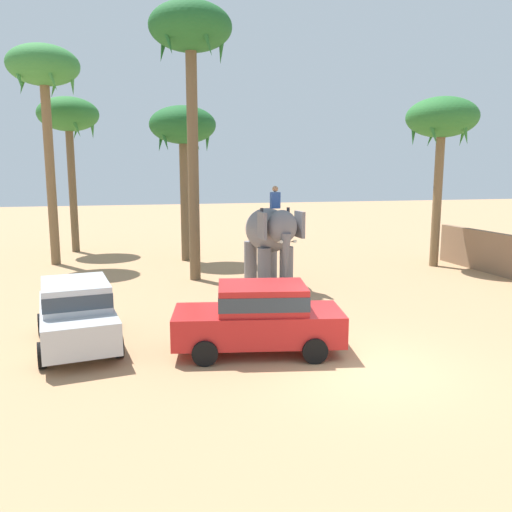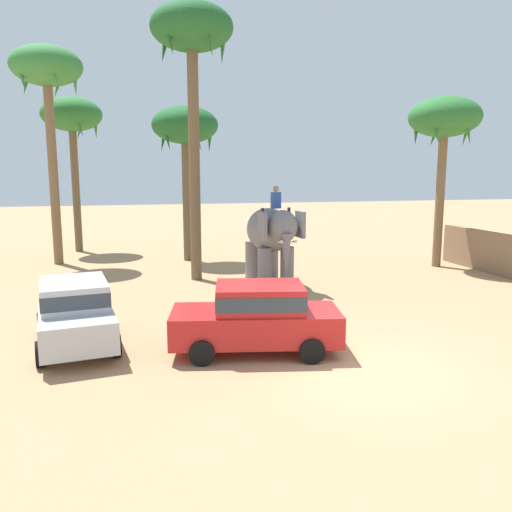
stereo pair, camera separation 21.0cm
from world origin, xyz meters
TOP-DOWN VIEW (x-y plane):
  - ground_plane at (0.00, 0.00)m, footprint 120.00×120.00m
  - car_sedan_foreground at (-1.96, 1.57)m, footprint 4.35×2.47m
  - car_parked_far_side at (-6.33, 3.16)m, footprint 2.30×4.30m
  - elephant_with_mahout at (0.39, 8.69)m, footprint 1.71×3.90m
  - palm_tree_behind_elephant at (-7.67, 19.57)m, footprint 3.20×3.20m
  - palm_tree_near_hut at (-2.11, 15.19)m, footprint 3.20×3.20m
  - palm_tree_left_of_road at (-8.27, 15.70)m, footprint 3.20×3.20m
  - palm_tree_far_back at (9.05, 10.68)m, footprint 3.20×3.20m
  - palm_tree_leaning_seaward at (-2.28, 10.50)m, footprint 3.20×3.20m

SIDE VIEW (x-z plane):
  - ground_plane at x=0.00m, z-range 0.00..0.00m
  - car_sedan_foreground at x=-1.96m, z-range 0.08..1.78m
  - car_parked_far_side at x=-6.33m, z-range 0.08..1.78m
  - elephant_with_mahout at x=0.39m, z-range 0.05..3.93m
  - palm_tree_near_hut at x=-2.11m, z-range 2.66..10.19m
  - palm_tree_far_back at x=9.05m, z-range 2.75..10.48m
  - palm_tree_behind_elephant at x=-7.67m, z-range 3.02..11.35m
  - palm_tree_left_of_road at x=-8.27m, z-range 3.74..13.80m
  - palm_tree_leaning_seaward at x=-2.28m, z-range 4.03..14.79m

